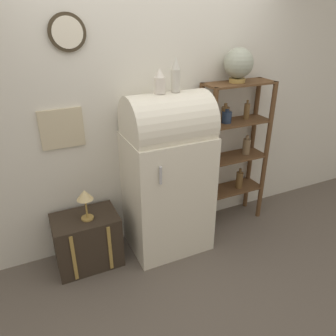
% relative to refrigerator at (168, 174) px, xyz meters
% --- Properties ---
extents(ground_plane, '(12.00, 12.00, 0.00)m').
position_rel_refrigerator_xyz_m(ground_plane, '(0.00, -0.26, -0.81)').
color(ground_plane, '#60564C').
extents(wall_back, '(7.00, 0.09, 2.70)m').
position_rel_refrigerator_xyz_m(wall_back, '(-0.00, 0.32, 0.55)').
color(wall_back, silver).
rests_on(wall_back, ground_plane).
extents(refrigerator, '(0.76, 0.61, 1.57)m').
position_rel_refrigerator_xyz_m(refrigerator, '(0.00, 0.00, 0.00)').
color(refrigerator, silver).
rests_on(refrigerator, ground_plane).
extents(suitcase_trunk, '(0.58, 0.41, 0.51)m').
position_rel_refrigerator_xyz_m(suitcase_trunk, '(-0.80, 0.05, -0.55)').
color(suitcase_trunk, '#33281E').
rests_on(suitcase_trunk, ground_plane).
extents(shelf_unit, '(0.74, 0.30, 1.57)m').
position_rel_refrigerator_xyz_m(shelf_unit, '(0.83, 0.12, 0.09)').
color(shelf_unit, brown).
rests_on(shelf_unit, ground_plane).
extents(globe, '(0.28, 0.28, 0.32)m').
position_rel_refrigerator_xyz_m(globe, '(0.80, 0.13, 0.93)').
color(globe, '#AD8942').
rests_on(globe, shelf_unit).
extents(vase_left, '(0.09, 0.09, 0.20)m').
position_rel_refrigerator_xyz_m(vase_left, '(-0.07, -0.00, 0.86)').
color(vase_left, silver).
rests_on(vase_left, refrigerator).
extents(vase_center, '(0.08, 0.08, 0.29)m').
position_rel_refrigerator_xyz_m(vase_center, '(0.07, -0.00, 0.90)').
color(vase_center, beige).
rests_on(vase_center, refrigerator).
extents(desk_lamp, '(0.14, 0.14, 0.29)m').
position_rel_refrigerator_xyz_m(desk_lamp, '(-0.78, 0.02, -0.07)').
color(desk_lamp, '#AD8942').
rests_on(desk_lamp, suitcase_trunk).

